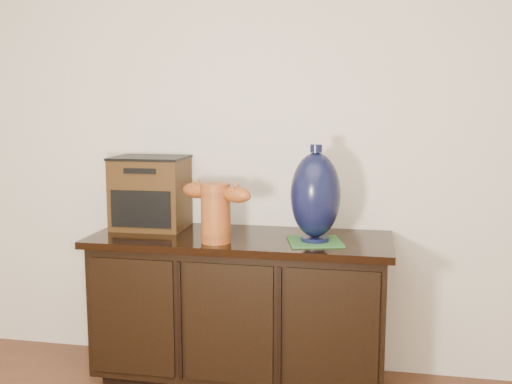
% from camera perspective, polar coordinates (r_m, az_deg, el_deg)
% --- Properties ---
extents(sideboard, '(1.46, 0.56, 0.75)m').
position_cam_1_polar(sideboard, '(3.03, -1.47, -11.04)').
color(sideboard, black).
rests_on(sideboard, ground).
extents(terracotta_vessel, '(0.38, 0.22, 0.28)m').
position_cam_1_polar(terracotta_vessel, '(2.77, -3.86, -1.66)').
color(terracotta_vessel, '#96481B').
rests_on(terracotta_vessel, sideboard).
extents(tv_radio, '(0.37, 0.31, 0.37)m').
position_cam_1_polar(tv_radio, '(3.13, -10.01, -0.05)').
color(tv_radio, '#38230E').
rests_on(tv_radio, sideboard).
extents(green_mat, '(0.29, 0.29, 0.01)m').
position_cam_1_polar(green_mat, '(2.81, 5.62, -4.71)').
color(green_mat, '#2A5D2A').
rests_on(green_mat, sideboard).
extents(lamp_base, '(0.28, 0.28, 0.45)m').
position_cam_1_polar(lamp_base, '(2.77, 5.68, -0.33)').
color(lamp_base, black).
rests_on(lamp_base, green_mat).
extents(spray_can, '(0.06, 0.06, 0.16)m').
position_cam_1_polar(spray_can, '(3.03, -4.44, -2.24)').
color(spray_can, '#4F0D19').
rests_on(spray_can, sideboard).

